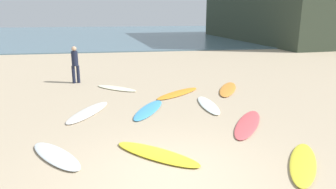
{
  "coord_description": "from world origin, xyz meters",
  "views": [
    {
      "loc": [
        -1.03,
        -5.45,
        3.13
      ],
      "look_at": [
        0.81,
        4.99,
        0.3
      ],
      "focal_mm": 33.66,
      "sensor_mm": 36.0,
      "label": 1
    }
  ],
  "objects_px": {
    "surfboard_3": "(248,124)",
    "surfboard_9": "(228,89)",
    "surfboard_0": "(157,154)",
    "surfboard_2": "(149,110)",
    "surfboard_6": "(56,156)",
    "beachgoer_near": "(75,63)",
    "surfboard_4": "(88,112)",
    "surfboard_5": "(208,105)",
    "surfboard_7": "(116,88)",
    "surfboard_8": "(303,163)",
    "surfboard_1": "(178,93)"
  },
  "relations": [
    {
      "from": "surfboard_3",
      "to": "surfboard_7",
      "type": "relative_size",
      "value": 1.28
    },
    {
      "from": "surfboard_2",
      "to": "surfboard_6",
      "type": "distance_m",
      "value": 3.82
    },
    {
      "from": "surfboard_5",
      "to": "surfboard_0",
      "type": "bearing_deg",
      "value": 58.48
    },
    {
      "from": "surfboard_2",
      "to": "surfboard_5",
      "type": "xyz_separation_m",
      "value": [
        2.05,
        0.16,
        0.01
      ]
    },
    {
      "from": "surfboard_0",
      "to": "surfboard_6",
      "type": "bearing_deg",
      "value": 126.22
    },
    {
      "from": "surfboard_2",
      "to": "beachgoer_near",
      "type": "xyz_separation_m",
      "value": [
        -2.71,
        4.58,
        0.87
      ]
    },
    {
      "from": "surfboard_3",
      "to": "surfboard_9",
      "type": "distance_m",
      "value": 4.05
    },
    {
      "from": "surfboard_5",
      "to": "surfboard_8",
      "type": "relative_size",
      "value": 1.0
    },
    {
      "from": "surfboard_3",
      "to": "surfboard_4",
      "type": "xyz_separation_m",
      "value": [
        -4.52,
        1.88,
        0.0
      ]
    },
    {
      "from": "surfboard_9",
      "to": "surfboard_1",
      "type": "bearing_deg",
      "value": -146.1
    },
    {
      "from": "surfboard_4",
      "to": "surfboard_5",
      "type": "height_order",
      "value": "surfboard_5"
    },
    {
      "from": "surfboard_4",
      "to": "surfboard_6",
      "type": "relative_size",
      "value": 1.23
    },
    {
      "from": "surfboard_0",
      "to": "surfboard_6",
      "type": "relative_size",
      "value": 1.15
    },
    {
      "from": "surfboard_8",
      "to": "beachgoer_near",
      "type": "bearing_deg",
      "value": 155.55
    },
    {
      "from": "beachgoer_near",
      "to": "surfboard_3",
      "type": "bearing_deg",
      "value": -64.47
    },
    {
      "from": "surfboard_3",
      "to": "surfboard_4",
      "type": "bearing_deg",
      "value": 10.11
    },
    {
      "from": "surfboard_0",
      "to": "surfboard_9",
      "type": "xyz_separation_m",
      "value": [
        3.69,
        5.43,
        0.0
      ]
    },
    {
      "from": "surfboard_4",
      "to": "beachgoer_near",
      "type": "bearing_deg",
      "value": 125.78
    },
    {
      "from": "beachgoer_near",
      "to": "surfboard_1",
      "type": "bearing_deg",
      "value": -47.96
    },
    {
      "from": "surfboard_1",
      "to": "surfboard_5",
      "type": "relative_size",
      "value": 1.11
    },
    {
      "from": "surfboard_1",
      "to": "surfboard_9",
      "type": "xyz_separation_m",
      "value": [
        2.14,
        0.29,
        0.01
      ]
    },
    {
      "from": "surfboard_1",
      "to": "surfboard_8",
      "type": "bearing_deg",
      "value": -27.48
    },
    {
      "from": "surfboard_6",
      "to": "surfboard_9",
      "type": "distance_m",
      "value": 7.82
    },
    {
      "from": "surfboard_5",
      "to": "surfboard_9",
      "type": "xyz_separation_m",
      "value": [
        1.44,
        2.01,
        0.0
      ]
    },
    {
      "from": "surfboard_9",
      "to": "beachgoer_near",
      "type": "xyz_separation_m",
      "value": [
        -6.21,
        2.41,
        0.86
      ]
    },
    {
      "from": "surfboard_1",
      "to": "surfboard_2",
      "type": "relative_size",
      "value": 1.05
    },
    {
      "from": "surfboard_0",
      "to": "beachgoer_near",
      "type": "bearing_deg",
      "value": 61.44
    },
    {
      "from": "surfboard_8",
      "to": "surfboard_9",
      "type": "distance_m",
      "value": 6.44
    },
    {
      "from": "surfboard_7",
      "to": "surfboard_0",
      "type": "bearing_deg",
      "value": -131.92
    },
    {
      "from": "surfboard_8",
      "to": "surfboard_9",
      "type": "relative_size",
      "value": 0.84
    },
    {
      "from": "surfboard_5",
      "to": "surfboard_7",
      "type": "relative_size",
      "value": 1.08
    },
    {
      "from": "surfboard_0",
      "to": "surfboard_1",
      "type": "xyz_separation_m",
      "value": [
        1.55,
        5.14,
        -0.01
      ]
    },
    {
      "from": "surfboard_7",
      "to": "surfboard_8",
      "type": "distance_m",
      "value": 8.26
    },
    {
      "from": "surfboard_5",
      "to": "beachgoer_near",
      "type": "relative_size",
      "value": 1.32
    },
    {
      "from": "surfboard_1",
      "to": "surfboard_6",
      "type": "height_order",
      "value": "surfboard_6"
    },
    {
      "from": "surfboard_4",
      "to": "surfboard_7",
      "type": "xyz_separation_m",
      "value": [
        0.93,
        3.03,
        -0.0
      ]
    },
    {
      "from": "surfboard_3",
      "to": "surfboard_9",
      "type": "height_order",
      "value": "surfboard_9"
    },
    {
      "from": "surfboard_1",
      "to": "surfboard_7",
      "type": "xyz_separation_m",
      "value": [
        -2.33,
        1.25,
        -0.0
      ]
    },
    {
      "from": "surfboard_1",
      "to": "beachgoer_near",
      "type": "bearing_deg",
      "value": -164.02
    },
    {
      "from": "surfboard_0",
      "to": "surfboard_7",
      "type": "height_order",
      "value": "surfboard_0"
    },
    {
      "from": "surfboard_4",
      "to": "surfboard_6",
      "type": "height_order",
      "value": "surfboard_6"
    },
    {
      "from": "surfboard_4",
      "to": "surfboard_8",
      "type": "distance_m",
      "value": 6.37
    },
    {
      "from": "surfboard_2",
      "to": "beachgoer_near",
      "type": "distance_m",
      "value": 5.39
    },
    {
      "from": "surfboard_7",
      "to": "surfboard_6",
      "type": "bearing_deg",
      "value": -151.9
    },
    {
      "from": "surfboard_1",
      "to": "surfboard_2",
      "type": "bearing_deg",
      "value": -76.31
    },
    {
      "from": "surfboard_8",
      "to": "surfboard_1",
      "type": "bearing_deg",
      "value": 136.66
    },
    {
      "from": "surfboard_1",
      "to": "surfboard_5",
      "type": "xyz_separation_m",
      "value": [
        0.69,
        -1.72,
        0.01
      ]
    },
    {
      "from": "surfboard_4",
      "to": "surfboard_2",
      "type": "bearing_deg",
      "value": 22.52
    },
    {
      "from": "surfboard_0",
      "to": "beachgoer_near",
      "type": "distance_m",
      "value": 8.28
    },
    {
      "from": "surfboard_4",
      "to": "beachgoer_near",
      "type": "relative_size",
      "value": 1.44
    }
  ]
}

